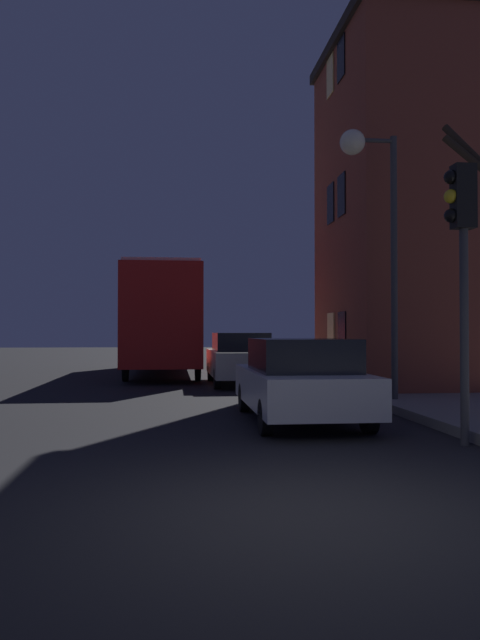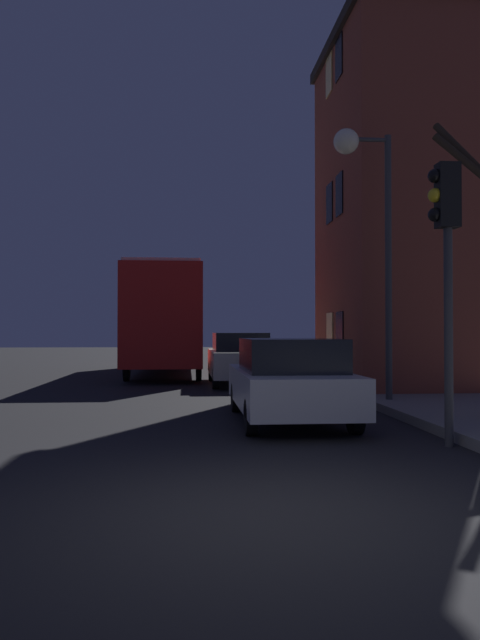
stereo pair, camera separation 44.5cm
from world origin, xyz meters
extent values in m
plane|color=black|center=(0.00, 0.00, 0.00)|extent=(120.00, 120.00, 0.00)
cube|color=brown|center=(4.84, 11.06, 4.78)|extent=(3.24, 5.24, 9.24)
cube|color=black|center=(4.84, 11.06, 9.55)|extent=(3.48, 5.48, 0.30)
cube|color=black|center=(3.21, 10.50, 1.56)|extent=(0.03, 0.70, 1.10)
cube|color=#F2D172|center=(3.21, 11.63, 1.56)|extent=(0.03, 0.70, 1.10)
cube|color=black|center=(3.21, 10.50, 5.18)|extent=(0.03, 0.70, 1.10)
cube|color=black|center=(3.21, 11.63, 5.18)|extent=(0.03, 0.70, 1.10)
cube|color=black|center=(3.21, 10.50, 8.80)|extent=(0.03, 0.70, 1.10)
cube|color=#F2D172|center=(3.21, 11.63, 8.80)|extent=(0.03, 0.70, 1.10)
cylinder|color=#38383A|center=(3.47, 7.34, 2.95)|extent=(0.14, 0.14, 5.58)
cylinder|color=#38383A|center=(3.02, 7.34, 5.65)|extent=(0.90, 0.09, 0.09)
sphere|color=#F4EAC6|center=(2.57, 7.34, 5.60)|extent=(0.54, 0.54, 0.54)
cylinder|color=#38383A|center=(2.84, 2.87, 1.51)|extent=(0.12, 0.12, 3.02)
cube|color=black|center=(2.84, 2.87, 3.47)|extent=(0.30, 0.24, 0.90)
sphere|color=black|center=(2.66, 2.87, 3.74)|extent=(0.20, 0.20, 0.20)
sphere|color=yellow|center=(2.66, 2.87, 3.47)|extent=(0.20, 0.20, 0.20)
sphere|color=black|center=(2.66, 2.87, 3.20)|extent=(0.20, 0.20, 0.20)
cylinder|color=#2D2319|center=(4.00, 4.74, 4.57)|extent=(0.90, 1.01, 1.42)
cylinder|color=#2D2319|center=(3.92, 4.59, 4.42)|extent=(1.02, 0.70, 1.13)
cube|color=red|center=(-1.54, 18.35, 2.08)|extent=(2.49, 10.82, 3.20)
cube|color=black|center=(-1.54, 18.35, 2.66)|extent=(2.51, 9.95, 1.15)
cube|color=#B2B2B2|center=(-1.54, 18.35, 3.74)|extent=(2.37, 10.27, 0.12)
cylinder|color=black|center=(-0.38, 21.87, 0.48)|extent=(0.18, 0.96, 0.96)
cylinder|color=black|center=(-2.70, 21.87, 0.48)|extent=(0.18, 0.96, 0.96)
cylinder|color=black|center=(-0.38, 14.84, 0.48)|extent=(0.18, 0.96, 0.96)
cylinder|color=black|center=(-2.70, 14.84, 0.48)|extent=(0.18, 0.96, 0.96)
cube|color=#B7BABF|center=(1.02, 5.42, 0.59)|extent=(1.80, 4.39, 0.62)
cube|color=black|center=(1.02, 5.20, 1.18)|extent=(1.59, 2.28, 0.56)
cylinder|color=black|center=(1.83, 6.85, 0.28)|extent=(0.18, 0.56, 0.56)
cylinder|color=black|center=(0.21, 6.85, 0.28)|extent=(0.18, 0.56, 0.56)
cylinder|color=black|center=(1.83, 4.00, 0.28)|extent=(0.18, 0.56, 0.56)
cylinder|color=black|center=(0.21, 4.00, 0.28)|extent=(0.18, 0.56, 0.56)
cube|color=beige|center=(0.80, 13.26, 0.66)|extent=(1.73, 4.58, 0.73)
cube|color=black|center=(0.80, 13.03, 1.29)|extent=(1.52, 2.38, 0.53)
cylinder|color=black|center=(1.58, 14.75, 0.29)|extent=(0.18, 0.58, 0.58)
cylinder|color=black|center=(0.03, 14.75, 0.29)|extent=(0.18, 0.58, 0.58)
cylinder|color=black|center=(1.58, 11.77, 0.29)|extent=(0.18, 0.58, 0.58)
cylinder|color=black|center=(0.03, 11.77, 0.29)|extent=(0.18, 0.58, 0.58)
camera|label=1|loc=(-1.21, -5.42, 1.58)|focal=35.00mm
camera|label=2|loc=(-0.76, -5.46, 1.58)|focal=35.00mm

